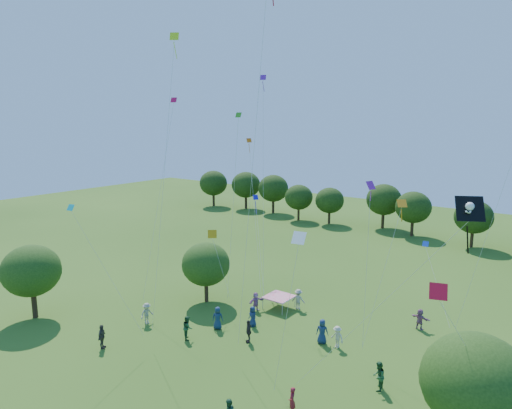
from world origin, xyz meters
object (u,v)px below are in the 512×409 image
object	(u,v)px
tent_red_stripe	(279,297)
near_tree_east	(476,383)
near_tree_north	(206,264)
pirate_kite	(463,215)
tent_blue	(500,365)
red_high_kite	(264,34)
near_tree_west	(31,271)

from	to	relation	value
tent_red_stripe	near_tree_east	bearing A→B (deg)	-28.50
near_tree_north	pirate_kite	bearing A→B (deg)	-21.86
tent_red_stripe	tent_blue	distance (m)	17.17
tent_blue	red_high_kite	size ratio (longest dim) A/B	0.09
tent_red_stripe	tent_blue	bearing A→B (deg)	-3.26
tent_red_stripe	pirate_kite	world-z (taller)	pirate_kite
near_tree_east	tent_red_stripe	size ratio (longest dim) A/B	2.89
tent_red_stripe	pirate_kite	xyz separation A→B (m)	(16.62, -11.74, 11.24)
tent_red_stripe	pirate_kite	size ratio (longest dim) A/B	0.19
tent_blue	pirate_kite	world-z (taller)	pirate_kite
near_tree_west	near_tree_north	size ratio (longest dim) A/B	1.13
tent_blue	near_tree_west	bearing A→B (deg)	-158.57
tent_red_stripe	near_tree_west	bearing A→B (deg)	-137.77
pirate_kite	tent_blue	bearing A→B (deg)	87.20
near_tree_north	tent_red_stripe	bearing A→B (deg)	23.82
tent_red_stripe	tent_blue	size ratio (longest dim) A/B	1.00
near_tree_north	red_high_kite	distance (m)	21.05
red_high_kite	pirate_kite	bearing A→B (deg)	-15.47
near_tree_east	tent_blue	world-z (taller)	near_tree_east
near_tree_north	tent_red_stripe	xyz separation A→B (m)	(6.02, 2.66, -2.45)
near_tree_west	tent_red_stripe	distance (m)	20.43
near_tree_north	tent_blue	xyz separation A→B (m)	(23.16, 1.68, -2.45)
near_tree_north	near_tree_east	size ratio (longest dim) A/B	0.85
near_tree_north	tent_red_stripe	size ratio (longest dim) A/B	2.45
near_tree_east	red_high_kite	xyz separation A→B (m)	(-12.90, 1.03, 16.80)
pirate_kite	red_high_kite	world-z (taller)	red_high_kite
near_tree_north	red_high_kite	bearing A→B (deg)	-28.73
pirate_kite	tent_red_stripe	bearing A→B (deg)	144.77
tent_blue	red_high_kite	distance (m)	24.73
pirate_kite	near_tree_west	bearing A→B (deg)	-176.65
near_tree_west	red_high_kite	size ratio (longest dim) A/B	0.25
near_tree_west	tent_blue	xyz separation A→B (m)	(32.11, 12.61, -2.97)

